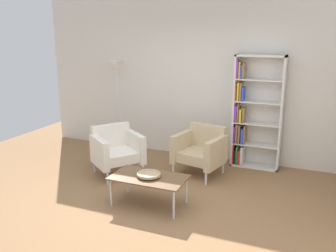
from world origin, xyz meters
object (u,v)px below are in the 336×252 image
armchair_spare_guest (116,149)px  floor_lamp_torchiere (116,77)px  armchair_by_bookshelf (201,149)px  decorative_bowl (149,174)px  coffee_table_low (149,179)px  bookshelf_tall (252,115)px

armchair_spare_guest → floor_lamp_torchiere: 1.53m
armchair_by_bookshelf → armchair_spare_guest: bearing=-145.7°
decorative_bowl → floor_lamp_torchiere: floor_lamp_torchiere is taller
decorative_bowl → armchair_spare_guest: armchair_spare_guest is taller
coffee_table_low → armchair_by_bookshelf: bearing=77.4°
bookshelf_tall → armchair_spare_guest: bearing=-148.0°
floor_lamp_torchiere → decorative_bowl: bearing=-49.8°
armchair_by_bookshelf → armchair_spare_guest: size_ratio=0.88×
armchair_spare_guest → coffee_table_low: bearing=-92.9°
armchair_by_bookshelf → floor_lamp_torchiere: size_ratio=0.48×
armchair_by_bookshelf → floor_lamp_torchiere: bearing=177.3°
coffee_table_low → armchair_spare_guest: 1.26m
coffee_table_low → armchair_by_bookshelf: size_ratio=1.20×
armchair_spare_guest → floor_lamp_torchiere: floor_lamp_torchiere is taller
armchair_by_bookshelf → floor_lamp_torchiere: 2.14m
armchair_by_bookshelf → armchair_spare_guest: same height
bookshelf_tall → decorative_bowl: 2.29m
bookshelf_tall → floor_lamp_torchiere: size_ratio=1.09×
armchair_by_bookshelf → bookshelf_tall: bearing=57.4°
coffee_table_low → armchair_spare_guest: bearing=140.4°
armchair_spare_guest → floor_lamp_torchiere: size_ratio=0.54×
coffee_table_low → floor_lamp_torchiere: 2.59m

